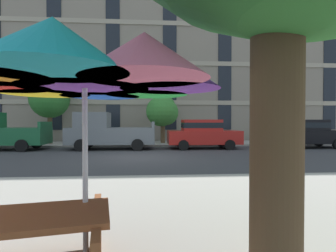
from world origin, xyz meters
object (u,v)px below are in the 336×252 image
Objects in this scene: street_tree_left at (49,97)px; picnic_table at (13,246)px; street_tree_middle at (163,111)px; sedan_red at (203,133)px; patio_umbrella at (85,69)px; sedan_black at (307,133)px; pickup_gray at (108,132)px.

street_tree_left is 2.34× the size of picnic_table.
sedan_red is at bearing -53.41° from street_tree_middle.
street_tree_left reaches higher than sedan_red.
street_tree_middle is 15.88m from patio_umbrella.
street_tree_middle is (-8.94, 3.08, 1.48)m from sedan_black.
patio_umbrella is (-10.65, -12.70, 1.31)m from sedan_black.
sedan_black is at bearing -10.58° from street_tree_left.
patio_umbrella reaches higher than pickup_gray.
pickup_gray is at bearing 180.00° from sedan_black.
patio_umbrella is at bearing -68.33° from street_tree_left.
picnic_table is (-4.59, -13.10, -0.46)m from sedan_red.
patio_umbrella reaches higher than picnic_table.
street_tree_left is at bearing 109.37° from picnic_table.
street_tree_middle is at bearing 126.59° from sedan_red.
pickup_gray is 1.66× the size of patio_umbrella.
sedan_black is at bearing -19.04° from street_tree_middle.
street_tree_left is at bearing 169.42° from sedan_black.
picnic_table is at bearing -84.86° from pickup_gray.
sedan_red is at bearing -0.00° from pickup_gray.
sedan_black is at bearing 50.01° from patio_umbrella.
street_tree_left reaches higher than street_tree_middle.
sedan_black is 9.57m from street_tree_middle.
picnic_table is (-11.24, -13.10, -0.46)m from sedan_black.
patio_umbrella is (6.31, -15.87, -1.13)m from street_tree_left.
pickup_gray is 1.16× the size of sedan_red.
street_tree_middle is (-2.29, 3.08, 1.48)m from sedan_red.
street_tree_middle reaches higher than patio_umbrella.
pickup_gray is 2.50× the size of picnic_table.
street_tree_left is at bearing 111.67° from patio_umbrella.
sedan_red is at bearing 180.00° from sedan_black.
sedan_black is 17.42m from street_tree_left.
sedan_red is 2.16× the size of picnic_table.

